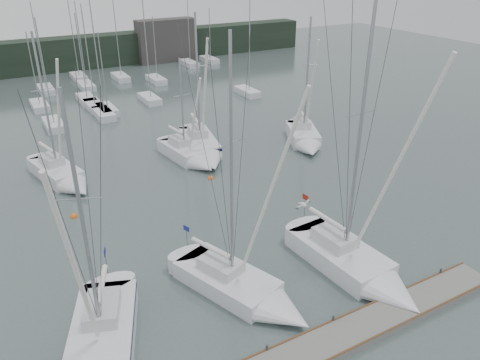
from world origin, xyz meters
name	(u,v)px	position (x,y,z in m)	size (l,w,h in m)	color
ground	(258,293)	(0.00, 0.00, 0.00)	(160.00, 160.00, 0.00)	#4C5D5A
dock	(313,350)	(0.00, -5.00, 0.20)	(24.00, 2.00, 0.40)	slate
far_treeline	(55,55)	(0.00, 62.00, 2.50)	(90.00, 4.00, 5.00)	black
far_building_right	(166,40)	(18.00, 60.00, 3.50)	(10.00, 3.00, 7.00)	#3C3A37
mast_forest	(49,102)	(-4.30, 43.05, 0.48)	(55.71, 26.79, 14.42)	silver
sailboat_near_left	(100,357)	(-9.04, -0.82, 0.60)	(5.84, 9.18, 13.87)	silver
sailboat_near_center	(253,294)	(-0.63, -0.41, 0.51)	(5.61, 9.02, 15.30)	silver
sailboat_near_right	(363,271)	(5.95, -1.92, 0.59)	(3.72, 9.71, 16.58)	silver
sailboat_mid_b	(64,177)	(-6.80, 19.59, 0.57)	(4.40, 8.53, 12.85)	silver
sailboat_mid_c	(190,157)	(4.05, 18.56, 0.55)	(3.32, 7.67, 9.95)	silver
sailboat_mid_d	(203,149)	(5.71, 19.36, 0.65)	(4.59, 9.62, 13.61)	silver
sailboat_mid_e	(305,140)	(15.53, 16.68, 0.61)	(5.59, 7.97, 12.88)	silver
buoy_b	(211,178)	(4.14, 14.60, 0.00)	(0.49, 0.49, 0.49)	orange
buoy_c	(74,217)	(-7.30, 13.76, 0.00)	(0.54, 0.54, 0.54)	orange
seagull	(303,205)	(1.52, -1.57, 6.10)	(0.99, 0.48, 0.20)	silver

